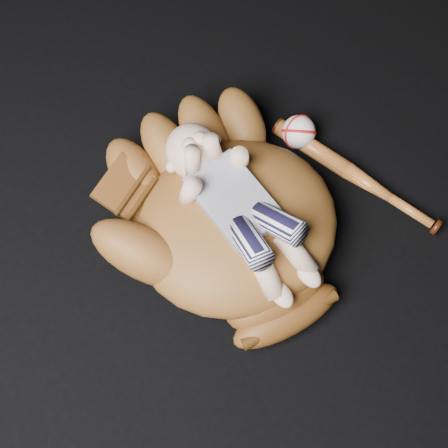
# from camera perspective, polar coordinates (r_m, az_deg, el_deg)

# --- Properties ---
(baseball_glove) EXTENTS (0.51, 0.57, 0.17)m
(baseball_glove) POSITION_cam_1_polar(r_m,az_deg,el_deg) (1.15, 1.13, 0.30)
(baseball_glove) COLOR #5E3514
(baseball_glove) RESTS_ON ground
(newborn_baby) EXTENTS (0.24, 0.41, 0.15)m
(newborn_baby) POSITION_cam_1_polar(r_m,az_deg,el_deg) (1.09, 1.87, 1.14)
(newborn_baby) COLOR #DFAC8F
(newborn_baby) RESTS_ON baseball_glove
(baseball_bat) EXTENTS (0.21, 0.36, 0.04)m
(baseball_bat) POSITION_cam_1_polar(r_m,az_deg,el_deg) (1.29, 11.98, 4.33)
(baseball_bat) COLOR #A1541F
(baseball_bat) RESTS_ON ground
(baseball) EXTENTS (0.08, 0.08, 0.07)m
(baseball) POSITION_cam_1_polar(r_m,az_deg,el_deg) (1.30, 6.86, 8.36)
(baseball) COLOR white
(baseball) RESTS_ON ground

